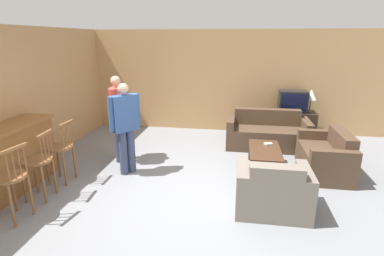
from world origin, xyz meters
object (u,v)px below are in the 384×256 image
couch_far (267,134)px  table_lamp (311,95)px  coffee_table (265,152)px  tv_unit (290,124)px  tv (293,101)px  book_on_table (268,144)px  armchair_near (273,191)px  bar_chair_near (10,181)px  bar_chair_mid (38,164)px  bar_chair_far (60,150)px  loveseat_right (326,157)px  person_by_counter (125,124)px  person_by_window (118,114)px

couch_far → table_lamp: 1.52m
couch_far → coffee_table: 1.35m
tv_unit → tv: (0.00, -0.00, 0.59)m
table_lamp → book_on_table: bearing=-120.6°
coffee_table → tv: (0.78, 2.14, 0.55)m
armchair_near → table_lamp: bearing=71.4°
bar_chair_near → table_lamp: table_lamp is taller
coffee_table → table_lamp: 2.56m
bar_chair_mid → bar_chair_far: bearing=90.0°
loveseat_right → person_by_counter: bearing=-171.1°
person_by_window → person_by_counter: size_ratio=1.03×
armchair_near → tv: tv is taller
table_lamp → person_by_window: (-4.03, -2.06, -0.11)m
bar_chair_near → coffee_table: (3.45, 2.12, -0.20)m
couch_far → person_by_counter: size_ratio=1.09×
bar_chair_far → couch_far: bar_chair_far is taller
bar_chair_mid → couch_far: 4.63m
coffee_table → tv_unit: bearing=70.0°
bar_chair_near → tv: size_ratio=1.62×
bar_chair_mid → couch_far: (3.60, 2.89, -0.26)m
loveseat_right → person_by_counter: size_ratio=0.79×
bar_chair_far → book_on_table: (3.54, 1.23, -0.12)m
coffee_table → bar_chair_mid: bearing=-155.9°
bar_chair_mid → book_on_table: bar_chair_mid is taller
coffee_table → loveseat_right: bearing=5.0°
tv_unit → tv: size_ratio=1.72×
armchair_near → tv_unit: 3.60m
tv → person_by_window: 4.16m
loveseat_right → couch_far: bearing=127.2°
loveseat_right → book_on_table: bearing=170.5°
bar_chair_near → person_by_window: (0.62, 2.20, 0.39)m
coffee_table → person_by_counter: (-2.47, -0.46, 0.56)m
couch_far → tv_unit: 1.02m
bar_chair_far → table_lamp: size_ratio=1.92×
bar_chair_mid → bar_chair_far: 0.58m
couch_far → table_lamp: bearing=37.6°
coffee_table → armchair_near: bearing=-89.5°
table_lamp → bar_chair_near: bearing=-137.5°
tv_unit → table_lamp: table_lamp is taller
tv_unit → bar_chair_near: bearing=-134.8°
bar_chair_near → tv_unit: size_ratio=0.94×
bar_chair_near → table_lamp: (4.65, 4.27, 0.50)m
armchair_near → person_by_window: bearing=153.0°
couch_far → person_by_window: (-2.98, -1.26, 0.65)m
armchair_near → bar_chair_mid: bearing=-177.0°
loveseat_right → tv: (-0.32, 2.05, 0.61)m
person_by_counter → person_by_window: bearing=123.4°
coffee_table → table_lamp: table_lamp is taller
bar_chair_mid → couch_far: bar_chair_mid is taller
book_on_table → person_by_window: bearing=-176.4°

